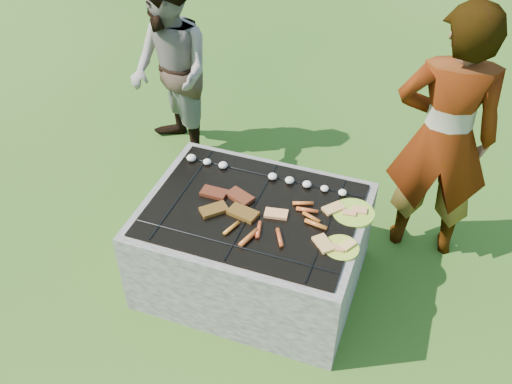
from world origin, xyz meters
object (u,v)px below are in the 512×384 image
plate_far (353,213)px  cook (444,138)px  bystander (171,73)px  fire_pit (253,248)px  plate_near (342,247)px

plate_far → cook: size_ratio=0.19×
cook → bystander: cook is taller
fire_pit → cook: cook is taller
plate_far → plate_near: 0.30m
plate_near → bystander: bearing=143.2°
plate_far → cook: (0.40, 0.55, 0.26)m
plate_near → bystander: bystander is taller
plate_near → plate_far: bearing=90.2°
cook → plate_near: bearing=58.4°
plate_far → bystander: bystander is taller
cook → bystander: size_ratio=1.17×
plate_far → bystander: 1.88m
fire_pit → plate_near: size_ratio=5.78×
plate_near → fire_pit: bearing=167.1°
fire_pit → cook: size_ratio=0.75×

